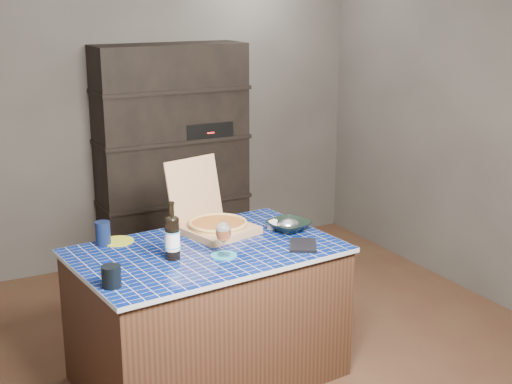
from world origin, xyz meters
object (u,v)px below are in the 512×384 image
wine_glass (223,233)px  dvd_case (303,245)px  pizza_box (215,223)px  mead_bottle (172,237)px  kitchen_island (208,314)px  bowl (289,226)px

wine_glass → dvd_case: (0.46, -0.07, -0.13)m
dvd_case → pizza_box: bearing=155.9°
pizza_box → wine_glass: size_ratio=2.86×
pizza_box → mead_bottle: 0.49m
kitchen_island → dvd_case: (0.49, -0.22, 0.41)m
pizza_box → mead_bottle: size_ratio=1.70×
mead_bottle → bowl: (0.79, 0.12, -0.10)m
wine_glass → bowl: bearing=21.4°
wine_glass → dvd_case: wine_glass is taller
bowl → wine_glass: bearing=-158.6°
kitchen_island → dvd_case: bearing=-29.9°
kitchen_island → mead_bottle: (-0.22, -0.06, 0.52)m
bowl → kitchen_island: bearing=-174.1°
pizza_box → mead_bottle: pizza_box is taller
dvd_case → bowl: bowl is taller
kitchen_island → pizza_box: bearing=49.9°
mead_bottle → bowl: mead_bottle is taller
dvd_case → bowl: 0.29m
pizza_box → dvd_case: 0.57m
mead_bottle → bowl: bearing=8.3°
pizza_box → dvd_case: bearing=-69.1°
dvd_case → kitchen_island: bearing=-173.7°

